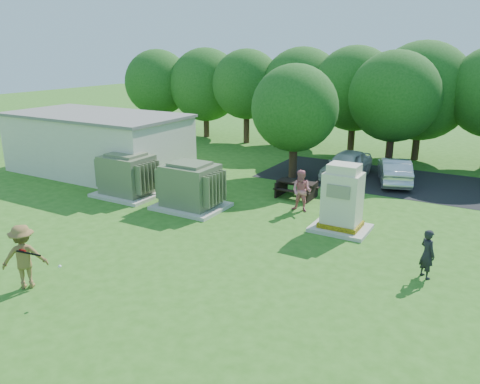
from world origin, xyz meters
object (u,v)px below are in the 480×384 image
Objects in this scene: transformer_right at (191,187)px; person_by_generator at (427,254)px; generator_cabinet at (342,202)px; picnic_table at (296,187)px; car_silver_a at (394,171)px; transformer_left at (127,176)px; batter at (24,257)px; car_white at (347,164)px; person_at_picnic at (302,191)px.

person_by_generator is (10.14, -1.75, -0.18)m from transformer_right.
person_by_generator is (3.54, -2.52, -0.37)m from generator_cabinet.
picnic_table is 5.94m from car_silver_a.
batter is at bearing -65.86° from transformer_left.
transformer_left is 1.53× the size of batter.
transformer_left is 3.70m from transformer_right.
transformer_right is at bearing -112.83° from car_white.
batter is (-6.58, -9.06, -0.18)m from generator_cabinet.
person_at_picnic reaches higher than person_by_generator.
transformer_right is 1.64× the size of picnic_table.
person_by_generator is 0.86× the size of person_at_picnic.
transformer_left and transformer_right have the same top height.
car_silver_a is (2.52, 0.14, -0.06)m from car_white.
person_by_generator is 11.76m from car_white.
picnic_table is 1.16× the size of person_by_generator.
picnic_table is 0.93× the size of batter.
transformer_right is 1.13× the size of generator_cabinet.
batter is 1.07× the size of person_at_picnic.
transformer_right is 0.70× the size of car_white.
transformer_right is 0.73× the size of car_silver_a.
generator_cabinet is at bearing -69.39° from car_white.
generator_cabinet is 4.43m from picnic_table.
person_at_picnic is 6.45m from car_white.
batter is at bearing -100.13° from car_white.
generator_cabinet is at bearing -43.51° from picnic_table.
person_by_generator is at bearing -9.82° from transformer_right.
person_by_generator is (13.84, -1.75, -0.18)m from transformer_left.
car_white reaches higher than car_silver_a.
generator_cabinet reaches higher than batter.
transformer_right is at bearing 33.24° from car_silver_a.
person_by_generator is at bearing 89.32° from car_silver_a.
transformer_right is 1.64× the size of person_at_picnic.
car_white is at bearing -15.09° from car_silver_a.
generator_cabinet reaches higher than picnic_table.
transformer_right is 6.65m from generator_cabinet.
batter is (3.72, -8.30, 0.01)m from transformer_left.
generator_cabinet is 2.55m from person_at_picnic.
picnic_table is at bearing 36.33° from car_silver_a.
batter is at bearing -105.73° from picnic_table.
transformer_left is 8.35m from person_at_picnic.
transformer_left is at bearing -110.57° from batter.
transformer_left is at bearing -152.06° from picnic_table.
transformer_left reaches higher than person_at_picnic.
transformer_left is 0.70× the size of car_white.
car_silver_a is (0.27, 7.85, -0.48)m from generator_cabinet.
car_white is at bearing 62.84° from transformer_right.
car_white is at bearing 89.03° from person_at_picnic.
person_by_generator is (10.12, 6.55, -0.19)m from batter.
picnic_table is 4.79m from car_white.
person_by_generator reaches higher than car_white.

